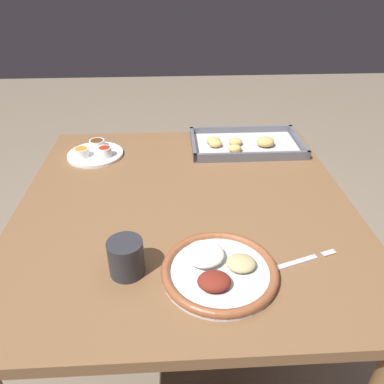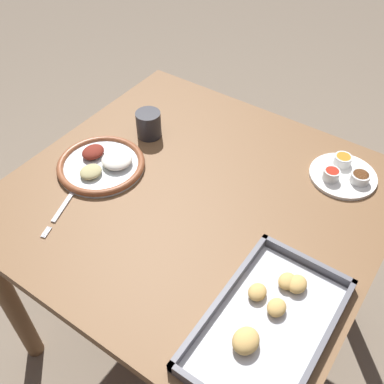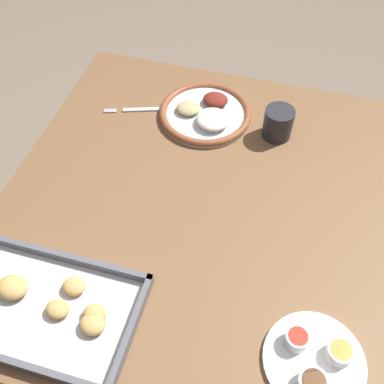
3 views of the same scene
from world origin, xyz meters
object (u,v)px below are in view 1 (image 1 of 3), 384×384
Objects in this scene: baking_tray at (245,144)px; drinking_cup at (126,257)px; dinner_plate at (219,270)px; fork at (293,264)px; saucer_plate at (95,152)px.

drinking_cup is at bearing -120.81° from baking_tray.
dinner_plate is 3.07× the size of drinking_cup.
dinner_plate is 0.64× the size of baking_tray.
fork is 0.77m from saucer_plate.
dinner_plate reaches higher than fork.
drinking_cup is at bearing 174.89° from dinner_plate.
dinner_plate is 1.26× the size of fork.
fork is 0.61m from baking_tray.
dinner_plate is 1.34× the size of saucer_plate.
fork is at bearing -47.11° from saucer_plate.
dinner_plate and baking_tray have the same top height.
fork is at bearing 0.39° from drinking_cup.
saucer_plate is at bearing -175.79° from baking_tray.
fork is (0.17, 0.02, -0.01)m from dinner_plate.
fork is at bearing -89.75° from baking_tray.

